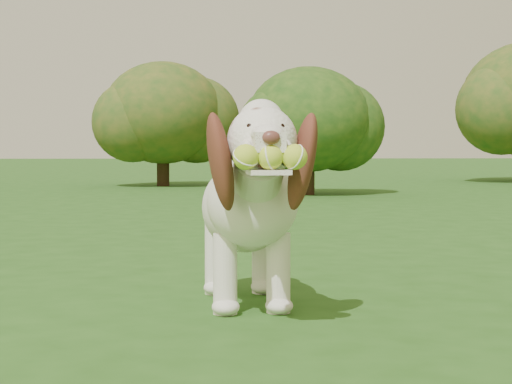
{
  "coord_description": "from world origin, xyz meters",
  "views": [
    {
      "loc": [
        0.17,
        -2.47,
        0.56
      ],
      "look_at": [
        0.36,
        0.26,
        0.41
      ],
      "focal_mm": 60.0,
      "sensor_mm": 36.0,
      "label": 1
    }
  ],
  "objects": [
    {
      "name": "dog",
      "position": [
        0.35,
        0.47,
        0.37
      ],
      "size": [
        0.39,
        1.08,
        0.7
      ],
      "rotation": [
        0.0,
        0.0,
        0.06
      ],
      "color": "white",
      "rests_on": "ground"
    },
    {
      "name": "shrub_c",
      "position": [
        1.47,
        7.45,
        0.88
      ],
      "size": [
        1.44,
        1.44,
        1.5
      ],
      "color": "#382314",
      "rests_on": "ground"
    },
    {
      "name": "shrub_b",
      "position": [
        -0.31,
        9.82,
        1.05
      ],
      "size": [
        1.72,
        1.72,
        1.78
      ],
      "color": "#382314",
      "rests_on": "ground"
    },
    {
      "name": "ground",
      "position": [
        0.0,
        0.0,
        0.0
      ],
      "size": [
        80.0,
        80.0,
        0.0
      ],
      "primitive_type": "plane",
      "color": "#234D16",
      "rests_on": "ground"
    }
  ]
}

